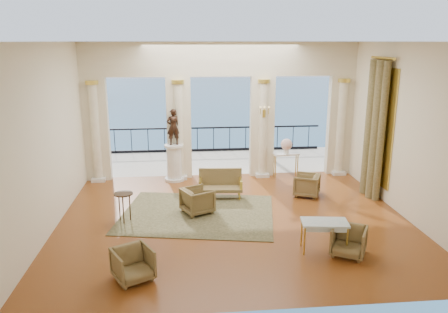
{
  "coord_description": "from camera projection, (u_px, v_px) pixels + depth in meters",
  "views": [
    {
      "loc": [
        -1.26,
        -10.52,
        4.51
      ],
      "look_at": [
        -0.2,
        0.6,
        1.55
      ],
      "focal_mm": 35.0,
      "sensor_mm": 36.0,
      "label": 1
    }
  ],
  "objects": [
    {
      "name": "armchair_d",
      "position": [
        198.0,
        199.0,
        11.75
      ],
      "size": [
        0.95,
        0.97,
        0.76
      ],
      "primitive_type": "imported",
      "rotation": [
        0.0,
        0.0,
        2.03
      ],
      "color": "#403019",
      "rests_on": "ground"
    },
    {
      "name": "side_table",
      "position": [
        124.0,
        197.0,
        11.08
      ],
      "size": [
        0.48,
        0.48,
        0.78
      ],
      "color": "black",
      "rests_on": "ground"
    },
    {
      "name": "rug",
      "position": [
        198.0,
        214.0,
        11.75
      ],
      "size": [
        4.5,
        3.78,
        0.02
      ],
      "primitive_type": "cube",
      "rotation": [
        0.0,
        0.0,
        -0.18
      ],
      "color": "#2A2D16",
      "rests_on": "ground"
    },
    {
      "name": "balustrade",
      "position": [
        214.0,
        141.0,
        18.41
      ],
      "size": [
        9.0,
        0.06,
        1.03
      ],
      "color": "black",
      "rests_on": "terrace"
    },
    {
      "name": "statue",
      "position": [
        173.0,
        127.0,
        14.15
      ],
      "size": [
        0.49,
        0.38,
        1.18
      ],
      "primitive_type": "imported",
      "rotation": [
        0.0,
        0.0,
        3.39
      ],
      "color": "black",
      "rests_on": "pedestal"
    },
    {
      "name": "palm_tree",
      "position": [
        266.0,
        52.0,
        16.88
      ],
      "size": [
        2.0,
        2.0,
        4.5
      ],
      "color": "#4C3823",
      "rests_on": "terrace"
    },
    {
      "name": "armchair_b",
      "position": [
        349.0,
        240.0,
        9.41
      ],
      "size": [
        0.93,
        0.91,
        0.72
      ],
      "primitive_type": "imported",
      "rotation": [
        0.0,
        0.0,
        -0.52
      ],
      "color": "#403019",
      "rests_on": "ground"
    },
    {
      "name": "sea",
      "position": [
        191.0,
        108.0,
        70.67
      ],
      "size": [
        160.0,
        160.0,
        0.0
      ],
      "primitive_type": "plane",
      "color": "#285C7D",
      "rests_on": "ground"
    },
    {
      "name": "armchair_c",
      "position": [
        307.0,
        184.0,
        13.06
      ],
      "size": [
        0.9,
        0.93,
        0.73
      ],
      "primitive_type": "imported",
      "rotation": [
        0.0,
        0.0,
        -1.99
      ],
      "color": "#403019",
      "rests_on": "ground"
    },
    {
      "name": "armchair_a",
      "position": [
        133.0,
        263.0,
        8.44
      ],
      "size": [
        0.92,
        0.9,
        0.72
      ],
      "primitive_type": "imported",
      "rotation": [
        0.0,
        0.0,
        0.49
      ],
      "color": "#403019",
      "rests_on": "ground"
    },
    {
      "name": "arcade",
      "position": [
        221.0,
        101.0,
        14.41
      ],
      "size": [
        9.0,
        0.56,
        4.5
      ],
      "color": "beige",
      "rests_on": "ground"
    },
    {
      "name": "console_table",
      "position": [
        286.0,
        157.0,
        14.84
      ],
      "size": [
        0.9,
        0.44,
        0.82
      ],
      "rotation": [
        0.0,
        0.0,
        0.13
      ],
      "color": "silver",
      "rests_on": "ground"
    },
    {
      "name": "curtain",
      "position": [
        374.0,
        129.0,
        12.71
      ],
      "size": [
        0.33,
        1.4,
        4.09
      ],
      "color": "brown",
      "rests_on": "ground"
    },
    {
      "name": "window_frame",
      "position": [
        381.0,
        127.0,
        12.71
      ],
      "size": [
        0.04,
        1.6,
        3.4
      ],
      "primitive_type": "cube",
      "color": "gold",
      "rests_on": "room_walls"
    },
    {
      "name": "game_table",
      "position": [
        325.0,
        224.0,
        9.56
      ],
      "size": [
        1.07,
        0.68,
        0.69
      ],
      "rotation": [
        0.0,
        0.0,
        -0.13
      ],
      "color": "silver",
      "rests_on": "ground"
    },
    {
      "name": "room_walls",
      "position": [
        241.0,
        118.0,
        9.58
      ],
      "size": [
        9.0,
        9.0,
        9.0
      ],
      "color": "white",
      "rests_on": "ground"
    },
    {
      "name": "urn",
      "position": [
        287.0,
        145.0,
        14.73
      ],
      "size": [
        0.39,
        0.39,
        0.51
      ],
      "color": "white",
      "rests_on": "console_table"
    },
    {
      "name": "terrace",
      "position": [
        217.0,
        162.0,
        16.99
      ],
      "size": [
        10.0,
        3.6,
        0.1
      ],
      "primitive_type": "cube",
      "color": "beige",
      "rests_on": "ground"
    },
    {
      "name": "pedestal",
      "position": [
        174.0,
        163.0,
        14.47
      ],
      "size": [
        0.67,
        0.67,
        1.22
      ],
      "color": "silver",
      "rests_on": "ground"
    },
    {
      "name": "wall_sconce",
      "position": [
        264.0,
        113.0,
        14.33
      ],
      "size": [
        0.3,
        0.11,
        0.33
      ],
      "color": "gold",
      "rests_on": "arcade"
    },
    {
      "name": "settee",
      "position": [
        220.0,
        184.0,
        12.94
      ],
      "size": [
        1.31,
        0.63,
        0.85
      ],
      "rotation": [
        0.0,
        0.0,
        -0.07
      ],
      "color": "#403019",
      "rests_on": "ground"
    },
    {
      "name": "floor",
      "position": [
        234.0,
        219.0,
        11.39
      ],
      "size": [
        9.0,
        9.0,
        0.0
      ],
      "primitive_type": "plane",
      "color": "#4B290C",
      "rests_on": "ground"
    },
    {
      "name": "headland",
      "position": [
        19.0,
        85.0,
        76.79
      ],
      "size": [
        22.0,
        18.0,
        6.0
      ],
      "primitive_type": "cube",
      "color": "black",
      "rests_on": "sea"
    }
  ]
}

